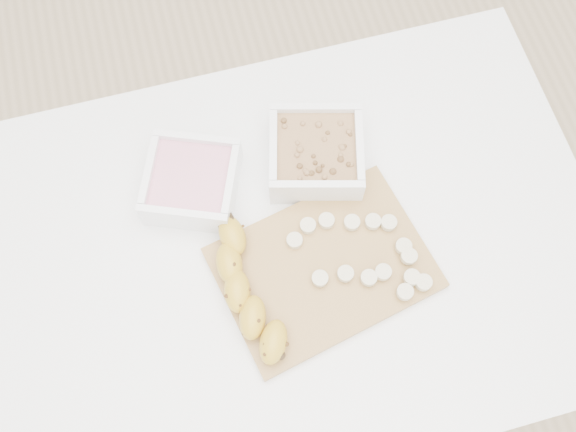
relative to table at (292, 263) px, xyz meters
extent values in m
plane|color=#C6AD89|center=(0.00, 0.00, -0.65)|extent=(3.50, 3.50, 0.00)
cube|color=white|center=(0.00, 0.00, 0.08)|extent=(1.00, 0.70, 0.04)
cylinder|color=white|center=(0.44, -0.29, -0.30)|extent=(0.05, 0.05, 0.71)
cylinder|color=white|center=(-0.44, 0.29, -0.30)|extent=(0.05, 0.05, 0.71)
cylinder|color=white|center=(0.44, 0.29, -0.30)|extent=(0.05, 0.05, 0.71)
cube|color=white|center=(-0.13, 0.14, 0.13)|extent=(0.18, 0.18, 0.07)
cube|color=pink|center=(-0.13, 0.14, 0.13)|extent=(0.15, 0.15, 0.04)
cube|color=white|center=(0.07, 0.13, 0.13)|extent=(0.18, 0.18, 0.07)
cube|color=olive|center=(0.07, 0.13, 0.13)|extent=(0.15, 0.15, 0.04)
cube|color=#A8804A|center=(0.04, -0.05, 0.10)|extent=(0.36, 0.29, 0.01)
cylinder|color=beige|center=(0.00, 0.00, 0.12)|extent=(0.03, 0.03, 0.01)
cylinder|color=beige|center=(0.03, 0.02, 0.12)|extent=(0.03, 0.03, 0.01)
cylinder|color=beige|center=(0.06, 0.02, 0.12)|extent=(0.03, 0.03, 0.01)
cylinder|color=beige|center=(0.10, 0.01, 0.12)|extent=(0.03, 0.03, 0.01)
cylinder|color=beige|center=(0.13, 0.00, 0.12)|extent=(0.03, 0.03, 0.01)
cylinder|color=beige|center=(0.15, -0.01, 0.12)|extent=(0.03, 0.03, 0.01)
cylinder|color=beige|center=(0.16, -0.05, 0.12)|extent=(0.03, 0.03, 0.01)
cylinder|color=beige|center=(0.02, -0.07, 0.12)|extent=(0.03, 0.03, 0.01)
cylinder|color=beige|center=(0.06, -0.07, 0.12)|extent=(0.03, 0.03, 0.01)
cylinder|color=beige|center=(0.10, -0.09, 0.12)|extent=(0.03, 0.03, 0.01)
cylinder|color=beige|center=(0.12, -0.08, 0.12)|extent=(0.03, 0.03, 0.01)
cylinder|color=beige|center=(0.16, -0.10, 0.12)|extent=(0.03, 0.03, 0.01)
cylinder|color=beige|center=(0.17, -0.12, 0.12)|extent=(0.03, 0.03, 0.01)
cylinder|color=beige|center=(0.14, -0.12, 0.12)|extent=(0.03, 0.03, 0.01)
cylinder|color=beige|center=(0.17, -0.07, 0.12)|extent=(0.03, 0.03, 0.01)
camera|label=1|loc=(-0.09, -0.31, 1.07)|focal=40.00mm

